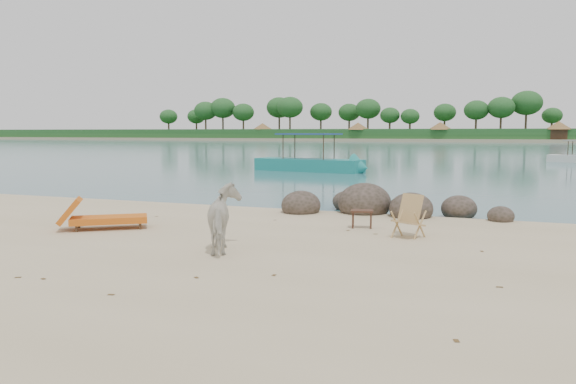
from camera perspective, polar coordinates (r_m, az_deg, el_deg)
name	(u,v)px	position (r m, az deg, el deg)	size (l,w,h in m)	color
water	(476,146)	(99.73, 18.55, 4.46)	(400.00, 400.00, 0.00)	#37656E
far_shore	(488,140)	(179.68, 19.68, 5.02)	(420.00, 90.00, 1.40)	tan
far_scenery	(485,129)	(146.38, 19.41, 6.09)	(420.00, 18.00, 9.50)	#1E4C1E
boulders	(377,206)	(16.24, 8.98, -1.45)	(6.31, 2.84, 1.15)	#322C21
cow	(226,219)	(10.94, -6.35, -2.78)	(0.70, 1.53, 1.29)	silver
side_table	(362,220)	(13.65, 7.52, -2.87)	(0.53, 0.34, 0.43)	#372016
lounge_chair	(109,216)	(14.07, -17.72, -2.36)	(2.19, 0.77, 0.66)	#CA6317
deck_chair	(408,218)	(12.55, 12.14, -2.58)	(0.59, 0.65, 0.93)	tan
boat_near	(309,140)	(34.22, 2.10, 5.32)	(7.66, 1.72, 3.71)	#1A807B
dead_leaves	(261,255)	(10.71, -2.79, -6.45)	(8.94, 7.32, 0.00)	brown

